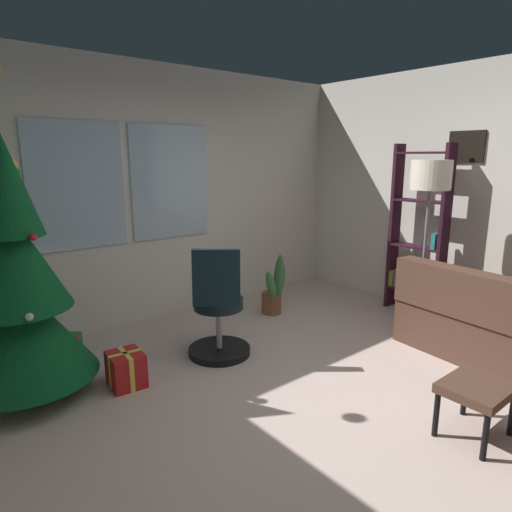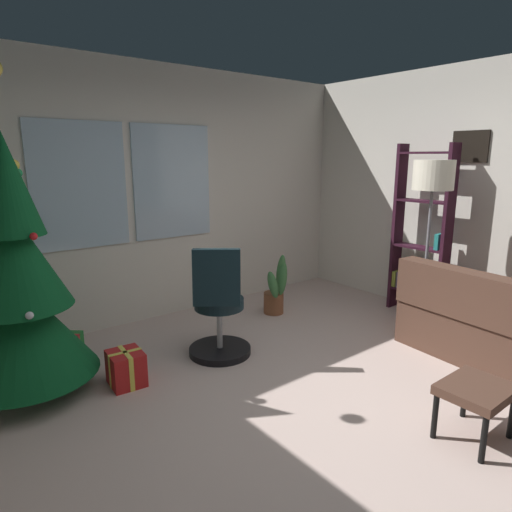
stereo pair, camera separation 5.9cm
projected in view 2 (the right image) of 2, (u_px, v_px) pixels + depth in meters
ground_plane at (336, 417)px, 3.13m from camera, size 4.92×5.05×0.10m
wall_back_with_windows at (159, 194)px, 4.78m from camera, size 4.92×0.12×2.69m
footstool at (476, 393)px, 2.76m from camera, size 0.44×0.36×0.37m
holiday_tree at (20, 292)px, 3.19m from camera, size 1.01×1.01×2.37m
gift_box_red at (126, 368)px, 3.46m from camera, size 0.27×0.30×0.28m
gift_box_green at (64, 350)px, 3.80m from camera, size 0.34×0.34×0.28m
office_chair at (219, 314)px, 3.89m from camera, size 0.59×0.59×1.01m
bookshelf at (420, 244)px, 4.91m from camera, size 0.18×0.64×1.89m
floor_lamp at (433, 187)px, 4.20m from camera, size 0.38×0.38×1.72m
potted_plant at (276, 291)px, 4.99m from camera, size 0.34×0.37×0.70m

